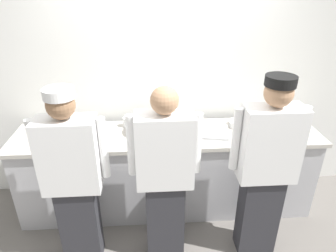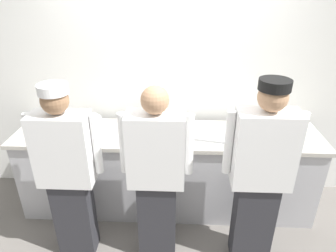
{
  "view_description": "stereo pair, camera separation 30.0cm",
  "coord_description": "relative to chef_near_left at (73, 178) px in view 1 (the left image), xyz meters",
  "views": [
    {
      "loc": [
        -0.17,
        -2.34,
        2.34
      ],
      "look_at": [
        0.01,
        0.35,
        1.01
      ],
      "focal_mm": 32.1,
      "sensor_mm": 36.0,
      "label": 1
    },
    {
      "loc": [
        0.13,
        -2.34,
        2.34
      ],
      "look_at": [
        0.01,
        0.35,
        1.01
      ],
      "focal_mm": 32.1,
      "sensor_mm": 36.0,
      "label": 2
    }
  ],
  "objects": [
    {
      "name": "deli_cup",
      "position": [
        0.4,
        0.83,
        0.09
      ],
      "size": [
        0.09,
        0.09,
        0.1
      ],
      "primitive_type": "cylinder",
      "color": "white",
      "rests_on": "prep_counter"
    },
    {
      "name": "chef_near_left",
      "position": [
        0.0,
        0.0,
        0.0
      ],
      "size": [
        0.6,
        0.24,
        1.64
      ],
      "color": "#2D2D33",
      "rests_on": "ground"
    },
    {
      "name": "chefs_knife",
      "position": [
        -0.26,
        0.6,
        0.05
      ],
      "size": [
        0.27,
        0.03,
        0.02
      ],
      "color": "#B7BABF",
      "rests_on": "prep_counter"
    },
    {
      "name": "ramekin_green_sauce",
      "position": [
        1.97,
        0.7,
        0.06
      ],
      "size": [
        0.09,
        0.09,
        0.04
      ],
      "color": "white",
      "rests_on": "prep_counter"
    },
    {
      "name": "ground_plane",
      "position": [
        0.81,
        0.29,
        -0.88
      ],
      "size": [
        9.0,
        9.0,
        0.0
      ],
      "primitive_type": "plane",
      "color": "slate"
    },
    {
      "name": "plate_stack_front",
      "position": [
        0.0,
        0.78,
        0.09
      ],
      "size": [
        0.21,
        0.21,
        0.1
      ],
      "color": "white",
      "rests_on": "prep_counter"
    },
    {
      "name": "prep_counter",
      "position": [
        0.81,
        0.64,
        -0.42
      ],
      "size": [
        3.1,
        0.66,
        0.92
      ],
      "color": "#B2B2B7",
      "rests_on": "ground"
    },
    {
      "name": "sheet_tray",
      "position": [
        1.19,
        0.64,
        0.06
      ],
      "size": [
        0.53,
        0.41,
        0.02
      ],
      "primitive_type": "cube",
      "rotation": [
        0.0,
        0.0,
        -0.19
      ],
      "color": "#B7BABF",
      "rests_on": "prep_counter"
    },
    {
      "name": "ramekin_orange_sauce",
      "position": [
        2.04,
        0.48,
        0.07
      ],
      "size": [
        0.1,
        0.1,
        0.04
      ],
      "color": "white",
      "rests_on": "prep_counter"
    },
    {
      "name": "chef_far_right",
      "position": [
        1.6,
        -0.0,
        0.03
      ],
      "size": [
        0.61,
        0.24,
        1.7
      ],
      "color": "#2D2D33",
      "rests_on": "ground"
    },
    {
      "name": "chef_center",
      "position": [
        0.75,
        0.01,
        -0.01
      ],
      "size": [
        0.6,
        0.24,
        1.64
      ],
      "color": "#2D2D33",
      "rests_on": "ground"
    },
    {
      "name": "mixing_bowl_steel",
      "position": [
        0.62,
        0.68,
        0.1
      ],
      "size": [
        0.39,
        0.39,
        0.11
      ],
      "primitive_type": "cylinder",
      "color": "#B7BABF",
      "rests_on": "prep_counter"
    },
    {
      "name": "squeeze_bottle_primary",
      "position": [
        1.78,
        0.59,
        0.14
      ],
      "size": [
        0.05,
        0.05,
        0.21
      ],
      "color": "#56A333",
      "rests_on": "prep_counter"
    },
    {
      "name": "plate_stack_rear",
      "position": [
        1.58,
        0.76,
        0.07
      ],
      "size": [
        0.22,
        0.22,
        0.06
      ],
      "color": "white",
      "rests_on": "prep_counter"
    },
    {
      "name": "wall_back",
      "position": [
        0.81,
        1.1,
        0.53
      ],
      "size": [
        4.87,
        0.1,
        2.81
      ],
      "color": "white",
      "rests_on": "ground"
    }
  ]
}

